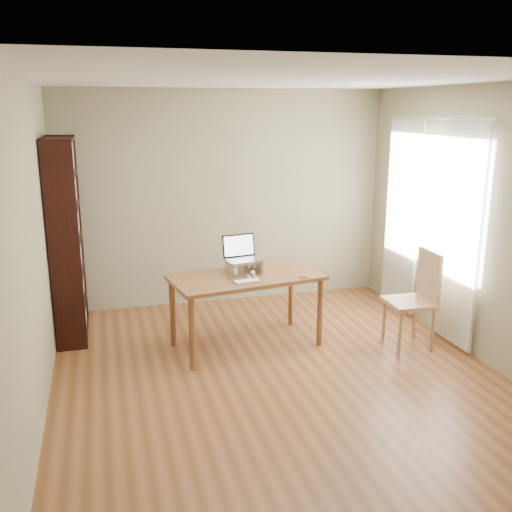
{
  "coord_description": "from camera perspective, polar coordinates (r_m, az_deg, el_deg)",
  "views": [
    {
      "loc": [
        -1.46,
        -4.52,
        2.39
      ],
      "look_at": [
        -0.01,
        0.75,
        0.95
      ],
      "focal_mm": 40.0,
      "sensor_mm": 36.0,
      "label": 1
    }
  ],
  "objects": [
    {
      "name": "room",
      "position": [
        4.89,
        2.79,
        1.87
      ],
      "size": [
        4.04,
        4.54,
        2.64
      ],
      "color": "brown",
      "rests_on": "ground"
    },
    {
      "name": "bookshelf",
      "position": [
        6.23,
        -18.4,
        1.55
      ],
      "size": [
        0.3,
        0.9,
        2.1
      ],
      "color": "black",
      "rests_on": "ground"
    },
    {
      "name": "curtains",
      "position": [
        6.42,
        16.8,
        3.15
      ],
      "size": [
        0.03,
        1.9,
        2.25
      ],
      "color": "white",
      "rests_on": "ground"
    },
    {
      "name": "desk",
      "position": [
        5.73,
        -0.99,
        -2.84
      ],
      "size": [
        1.59,
        0.98,
        0.75
      ],
      "rotation": [
        0.0,
        0.0,
        0.16
      ],
      "color": "brown",
      "rests_on": "ground"
    },
    {
      "name": "laptop_stand",
      "position": [
        5.76,
        -1.19,
        -0.96
      ],
      "size": [
        0.32,
        0.25,
        0.13
      ],
      "rotation": [
        0.0,
        0.0,
        0.16
      ],
      "color": "silver",
      "rests_on": "desk"
    },
    {
      "name": "laptop",
      "position": [
        5.78,
        -1.35,
        0.25
      ],
      "size": [
        0.38,
        0.34,
        0.24
      ],
      "rotation": [
        0.0,
        0.0,
        0.16
      ],
      "color": "silver",
      "rests_on": "laptop_stand"
    },
    {
      "name": "keyboard",
      "position": [
        5.49,
        -0.88,
        -2.55
      ],
      "size": [
        0.28,
        0.15,
        0.02
      ],
      "rotation": [
        0.0,
        0.0,
        0.15
      ],
      "color": "silver",
      "rests_on": "desk"
    },
    {
      "name": "coaster",
      "position": [
        5.66,
        4.7,
        -2.13
      ],
      "size": [
        0.09,
        0.09,
        0.01
      ],
      "primitive_type": "cylinder",
      "color": "brown",
      "rests_on": "desk"
    },
    {
      "name": "cat",
      "position": [
        5.8,
        -0.95,
        -1.09
      ],
      "size": [
        0.23,
        0.47,
        0.14
      ],
      "rotation": [
        0.0,
        0.0,
        0.03
      ],
      "color": "#423834",
      "rests_on": "desk"
    },
    {
      "name": "chair",
      "position": [
        5.99,
        15.76,
        -3.81
      ],
      "size": [
        0.45,
        0.45,
        1.0
      ],
      "rotation": [
        0.0,
        0.0,
        -0.03
      ],
      "color": "tan",
      "rests_on": "ground"
    }
  ]
}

